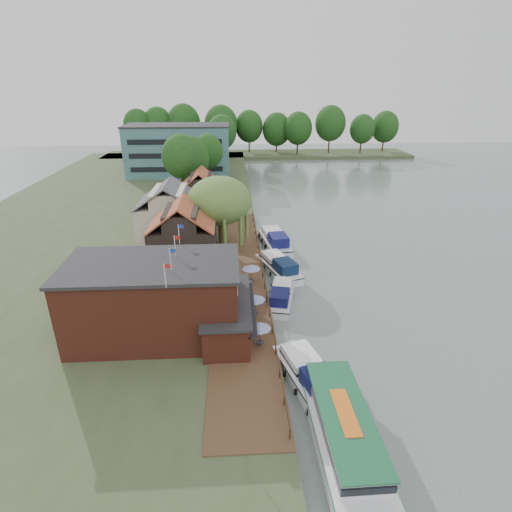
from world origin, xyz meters
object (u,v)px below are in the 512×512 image
object	(u,v)px
umbrella_2	(255,305)
umbrella_3	(241,288)
cruiser_1	(281,294)
cruiser_2	(279,264)
cottage_a	(183,235)
willow	(220,215)
hotel_block	(179,150)
pub	(177,298)
cottage_c	(201,195)
umbrella_1	(243,322)
cottage_b	(170,211)
umbrella_0	(260,334)
cruiser_3	(275,239)
swan	(318,398)
tour_boat	(346,437)
umbrella_4	(251,274)
cruiser_0	(309,373)

from	to	relation	value
umbrella_2	umbrella_3	distance (m)	4.02
cruiser_1	cruiser_2	size ratio (longest dim) A/B	0.90
cottage_a	willow	size ratio (longest dim) A/B	0.82
umbrella_2	cruiser_1	xyz separation A→B (m)	(3.18, 4.42, -1.21)
hotel_block	pub	bearing A→B (deg)	-83.57
cottage_a	umbrella_3	size ratio (longest dim) A/B	3.62
cottage_c	umbrella_1	size ratio (longest dim) A/B	3.45
cottage_a	cottage_b	world-z (taller)	same
hotel_block	cottage_b	distance (m)	46.21
hotel_block	cruiser_2	bearing A→B (deg)	-71.52
umbrella_0	umbrella_3	xyz separation A→B (m)	(-1.42, 8.82, 0.00)
willow	cruiser_3	size ratio (longest dim) A/B	0.96
cottage_b	swan	bearing A→B (deg)	-65.08
willow	cruiser_1	size ratio (longest dim) A/B	1.15
cruiser_1	hotel_block	bearing A→B (deg)	118.71
umbrella_1	umbrella_2	distance (m)	3.19
umbrella_0	cruiser_3	xyz separation A→B (m)	(4.00, 25.74, -0.95)
pub	tour_boat	distance (m)	18.51
cottage_a	cruiser_1	xyz separation A→B (m)	(11.45, -8.25, -4.17)
cruiser_1	umbrella_4	bearing A→B (deg)	152.05
cottage_a	cruiser_0	bearing A→B (deg)	-60.92
umbrella_0	cruiser_1	distance (m)	9.98
cottage_a	tour_boat	world-z (taller)	cottage_a
cottage_a	swan	distance (m)	27.16
umbrella_2	cruiser_2	size ratio (longest dim) A/B	0.24
hotel_block	tour_boat	size ratio (longest dim) A/B	1.80
cottage_a	cruiser_1	world-z (taller)	cottage_a
pub	cottage_c	bearing A→B (deg)	90.00
cottage_a	cruiser_1	size ratio (longest dim) A/B	0.95
hotel_block	cruiser_2	distance (m)	60.22
umbrella_1	umbrella_3	world-z (taller)	same
hotel_block	umbrella_3	size ratio (longest dim) A/B	10.69
cottage_a	umbrella_4	xyz separation A→B (m)	(8.23, -5.49, -2.96)
pub	umbrella_2	world-z (taller)	pub
cruiser_1	swan	world-z (taller)	cruiser_1
pub	cruiser_0	bearing A→B (deg)	-31.51
pub	swan	distance (m)	15.06
hotel_block	cottage_c	distance (m)	37.90
cottage_a	cruiser_2	distance (m)	12.68
cruiser_0	swan	distance (m)	2.06
umbrella_0	cruiser_2	world-z (taller)	umbrella_0
cruiser_2	swan	xyz separation A→B (m)	(0.59, -22.71, -1.00)
umbrella_3	cruiser_2	size ratio (longest dim) A/B	0.24
pub	cottage_c	world-z (taller)	cottage_c
pub	cruiser_2	distance (m)	18.26
umbrella_3	cottage_c	bearing A→B (deg)	102.16
willow	umbrella_3	size ratio (longest dim) A/B	4.39
umbrella_2	cruiser_1	world-z (taller)	umbrella_2
hotel_block	willow	world-z (taller)	hotel_block
cruiser_2	hotel_block	bearing A→B (deg)	89.67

